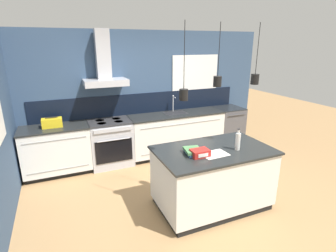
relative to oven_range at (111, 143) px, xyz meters
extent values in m
plane|color=#A87F51|center=(0.79, -1.69, -0.46)|extent=(16.00, 16.00, 0.00)
cube|color=#354C6B|center=(0.79, 0.34, 0.84)|extent=(5.60, 0.06, 2.60)
cube|color=black|center=(0.79, 0.30, 0.67)|extent=(4.42, 0.02, 0.43)
cube|color=white|center=(2.03, 0.30, 1.16)|extent=(1.12, 0.01, 0.96)
cube|color=black|center=(2.03, 0.31, 1.16)|extent=(1.04, 0.01, 0.88)
cube|color=#B5B5BA|center=(0.00, 0.08, 1.18)|extent=(0.80, 0.46, 0.12)
cube|color=#B5B5BA|center=(0.00, 0.17, 1.69)|extent=(0.26, 0.20, 0.90)
cylinder|color=black|center=(0.58, -2.03, 1.75)|extent=(0.01, 0.01, 0.80)
cylinder|color=black|center=(0.58, -2.03, 1.28)|extent=(0.11, 0.11, 0.14)
sphere|color=#F9D18C|center=(0.58, -2.03, 1.28)|extent=(0.06, 0.06, 0.06)
cylinder|color=black|center=(1.12, -1.95, 1.81)|extent=(0.01, 0.01, 0.67)
cylinder|color=black|center=(1.12, -1.95, 1.40)|extent=(0.11, 0.11, 0.14)
sphere|color=#F9D18C|center=(1.12, -1.95, 1.40)|extent=(0.06, 0.06, 0.06)
cylinder|color=black|center=(1.65, -2.06, 1.82)|extent=(0.01, 0.01, 0.66)
cylinder|color=black|center=(1.65, -2.06, 1.42)|extent=(0.11, 0.11, 0.14)
sphere|color=#F9D18C|center=(1.65, -2.06, 1.42)|extent=(0.06, 0.06, 0.06)
cube|color=black|center=(-0.99, 0.03, -0.41)|extent=(1.13, 0.56, 0.09)
cube|color=silver|center=(-0.99, 0.00, 0.03)|extent=(1.17, 0.62, 0.79)
cube|color=gray|center=(-0.99, -0.31, 0.30)|extent=(1.03, 0.01, 0.01)
cube|color=gray|center=(-0.99, -0.31, -0.25)|extent=(1.03, 0.01, 0.01)
cube|color=#232626|center=(-0.99, 0.00, 0.44)|extent=(1.19, 0.64, 0.03)
cube|color=black|center=(1.44, 0.03, -0.41)|extent=(2.00, 0.56, 0.09)
cube|color=silver|center=(1.44, 0.00, 0.03)|extent=(2.06, 0.62, 0.79)
cube|color=gray|center=(1.44, -0.31, 0.30)|extent=(1.81, 0.01, 0.01)
cube|color=gray|center=(1.44, -0.31, -0.25)|extent=(1.81, 0.01, 0.01)
cube|color=#232626|center=(1.44, 0.00, 0.44)|extent=(2.08, 0.64, 0.03)
cube|color=#262628|center=(1.44, 0.05, 0.45)|extent=(0.48, 0.34, 0.01)
cylinder|color=#B5B5BA|center=(1.44, 0.18, 0.63)|extent=(0.02, 0.02, 0.35)
sphere|color=#B5B5BA|center=(1.44, 0.18, 0.80)|extent=(0.03, 0.03, 0.03)
cylinder|color=#B5B5BA|center=(1.44, 0.12, 0.78)|extent=(0.02, 0.12, 0.02)
cube|color=#B5B5BA|center=(0.00, 0.00, -0.02)|extent=(0.81, 0.62, 0.87)
cube|color=black|center=(0.00, -0.31, -0.06)|extent=(0.69, 0.02, 0.44)
cylinder|color=#B5B5BA|center=(0.00, -0.34, 0.17)|extent=(0.61, 0.02, 0.02)
cube|color=#B5B5BA|center=(0.00, -0.32, 0.36)|extent=(0.69, 0.02, 0.07)
cube|color=#2D2D30|center=(0.00, 0.00, 0.43)|extent=(0.81, 0.60, 0.04)
cylinder|color=black|center=(-0.16, 0.11, 0.45)|extent=(0.17, 0.17, 0.00)
cylinder|color=black|center=(0.16, 0.11, 0.45)|extent=(0.17, 0.17, 0.00)
cylinder|color=black|center=(-0.16, -0.10, 0.45)|extent=(0.17, 0.17, 0.00)
cylinder|color=black|center=(0.16, -0.10, 0.45)|extent=(0.17, 0.17, 0.00)
cube|color=#4C4C51|center=(2.78, 0.00, -0.01)|extent=(0.61, 0.62, 0.89)
cube|color=black|center=(2.78, 0.00, 0.44)|extent=(0.61, 0.62, 0.02)
cylinder|color=#4C4C51|center=(2.78, -0.33, 0.36)|extent=(0.46, 0.02, 0.02)
cube|color=black|center=(1.09, -2.01, -0.41)|extent=(1.53, 0.91, 0.09)
cube|color=silver|center=(1.09, -2.01, 0.03)|extent=(1.60, 0.95, 0.79)
cube|color=#232626|center=(1.09, -2.01, 0.44)|extent=(1.65, 1.00, 0.03)
cylinder|color=silver|center=(1.38, -2.15, 0.58)|extent=(0.07, 0.07, 0.24)
cylinder|color=silver|center=(1.38, -2.15, 0.73)|extent=(0.03, 0.03, 0.06)
cylinder|color=#262628|center=(1.38, -2.15, 0.76)|extent=(0.03, 0.03, 0.01)
cube|color=#335684|center=(0.74, -2.03, 0.47)|extent=(0.22, 0.30, 0.04)
cube|color=#4C7F4C|center=(0.73, -2.04, 0.51)|extent=(0.26, 0.29, 0.04)
cube|color=red|center=(0.79, -2.14, 0.50)|extent=(0.24, 0.17, 0.09)
cube|color=white|center=(0.79, -2.22, 0.50)|extent=(0.14, 0.01, 0.05)
cube|color=silver|center=(1.00, -2.17, 0.46)|extent=(0.37, 0.26, 0.01)
cube|color=gold|center=(-1.01, 0.00, 0.53)|extent=(0.34, 0.18, 0.16)
cylinder|color=black|center=(-1.01, 0.00, 0.63)|extent=(0.20, 0.02, 0.02)
camera|label=1|loc=(-0.86, -4.91, 1.89)|focal=28.00mm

